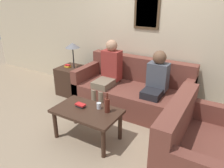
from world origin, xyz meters
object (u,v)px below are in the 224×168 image
coffee_table (87,114)px  person_right (155,83)px  drinking_glass (99,106)px  couch_main (133,92)px  person_left (108,72)px  couch_side (201,153)px  wine_bottle (107,105)px

coffee_table → person_right: 1.27m
coffee_table → drinking_glass: drinking_glass is taller
couch_main → person_left: bearing=-161.2°
couch_side → person_left: 2.12m
couch_side → drinking_glass: couch_side is taller
drinking_glass → person_right: person_right is taller
wine_bottle → person_left: (-0.57, 0.97, 0.07)m
coffee_table → person_right: (0.62, 1.08, 0.24)m
couch_side → coffee_table: size_ratio=1.33×
couch_side → wine_bottle: size_ratio=4.37×
person_left → coffee_table: bearing=-74.8°
couch_main → drinking_glass: 1.12m
coffee_table → wine_bottle: size_ratio=3.28×
couch_main → coffee_table: couch_main is taller
coffee_table → person_left: 1.14m
couch_side → coffee_table: (-1.56, -0.10, 0.10)m
couch_main → coffee_table: bearing=-97.1°
coffee_table → wine_bottle: (0.28, 0.10, 0.18)m
couch_side → wine_bottle: couch_side is taller
couch_main → wine_bottle: (0.13, -1.12, 0.28)m
person_right → wine_bottle: bearing=-108.9°
person_left → couch_main: bearing=18.8°
drinking_glass → couch_main: bearing=88.7°
drinking_glass → person_left: bearing=113.9°
coffee_table → person_right: size_ratio=0.83×
couch_side → wine_bottle: (-1.28, 0.00, 0.28)m
couch_main → drinking_glass: (-0.02, -1.10, 0.22)m
coffee_table → drinking_glass: (0.13, 0.13, 0.12)m
couch_side → drinking_glass: size_ratio=14.30×
coffee_table → person_right: bearing=60.3°
couch_main → wine_bottle: bearing=-83.4°
couch_main → couch_side: bearing=-38.6°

